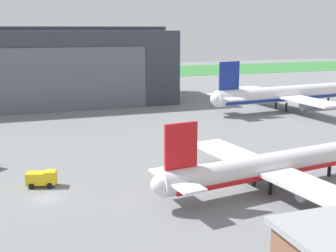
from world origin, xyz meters
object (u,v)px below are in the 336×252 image
stair_truck (42,178)px  airliner_near_right (270,166)px  maintenance_hangar (20,67)px  airliner_far_left (287,94)px

stair_truck → airliner_near_right: bearing=-20.5°
maintenance_hangar → airliner_near_right: maintenance_hangar is taller
airliner_far_left → stair_truck: airliner_far_left is taller
airliner_far_left → stair_truck: (-68.64, -40.29, -3.29)m
maintenance_hangar → stair_truck: maintenance_hangar is taller
airliner_near_right → stair_truck: (-30.98, 11.60, -2.17)m
airliner_near_right → stair_truck: size_ratio=8.24×
maintenance_hangar → airliner_far_left: 79.01m
maintenance_hangar → airliner_near_right: 93.67m
maintenance_hangar → airliner_near_right: bearing=-69.6°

